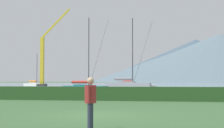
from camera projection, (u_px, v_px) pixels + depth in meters
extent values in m
plane|color=#385B33|center=(98.00, 115.00, 14.66)|extent=(1000.00, 1000.00, 0.00)
cube|color=gray|center=(160.00, 84.00, 149.62)|extent=(320.00, 246.00, 0.00)
cube|color=#284C23|center=(127.00, 94.00, 25.53)|extent=(80.00, 1.20, 1.08)
cube|color=red|center=(130.00, 85.00, 88.05)|extent=(6.21, 2.88, 0.94)
cone|color=red|center=(143.00, 85.00, 87.02)|extent=(1.13, 0.94, 0.80)
cube|color=#A52020|center=(129.00, 84.00, 88.17)|extent=(2.40, 1.73, 0.60)
cylinder|color=#333338|center=(132.00, 70.00, 88.11)|extent=(0.12, 0.12, 8.08)
cylinder|color=#333338|center=(128.00, 81.00, 88.36)|extent=(2.68, 0.48, 0.10)
cylinder|color=red|center=(128.00, 81.00, 88.36)|extent=(2.32, 0.70, 0.38)
cylinder|color=#333338|center=(137.00, 70.00, 87.67)|extent=(2.82, 0.43, 7.69)
cube|color=#9E9EA3|center=(129.00, 86.00, 59.15)|extent=(7.90, 3.11, 1.22)
cone|color=#9E9EA3|center=(154.00, 86.00, 58.17)|extent=(1.39, 1.11, 1.04)
cube|color=gray|center=(127.00, 84.00, 59.28)|extent=(2.99, 2.03, 0.78)
cylinder|color=#333338|center=(133.00, 52.00, 59.33)|extent=(0.16, 0.16, 12.34)
cylinder|color=#333338|center=(123.00, 79.00, 59.46)|extent=(3.49, 0.34, 0.13)
cylinder|color=gray|center=(123.00, 79.00, 59.46)|extent=(2.99, 0.66, 0.49)
cylinder|color=#333338|center=(143.00, 53.00, 58.91)|extent=(3.68, 0.25, 11.73)
cube|color=white|center=(35.00, 85.00, 82.56)|extent=(6.34, 3.90, 0.94)
cone|color=white|center=(46.00, 85.00, 80.93)|extent=(1.23, 1.09, 0.80)
cube|color=silver|center=(34.00, 84.00, 82.75)|extent=(2.58, 2.09, 0.60)
cylinder|color=#333338|center=(37.00, 69.00, 82.53)|extent=(0.12, 0.12, 7.94)
cylinder|color=#333338|center=(33.00, 81.00, 83.01)|extent=(2.59, 0.98, 0.10)
cylinder|color=orange|center=(33.00, 81.00, 83.01)|extent=(2.29, 1.10, 0.38)
cylinder|color=#333338|center=(41.00, 70.00, 81.84)|extent=(2.70, 0.95, 7.55)
cube|color=#19707A|center=(85.00, 89.00, 42.52)|extent=(5.92, 2.86, 0.89)
cone|color=#19707A|center=(109.00, 89.00, 41.47)|extent=(1.09, 0.91, 0.76)
cube|color=#16646E|center=(83.00, 87.00, 42.64)|extent=(2.31, 1.69, 0.57)
cylinder|color=#333338|center=(89.00, 53.00, 42.60)|extent=(0.11, 0.11, 9.34)
cylinder|color=#333338|center=(80.00, 82.00, 42.82)|extent=(2.54, 0.52, 0.10)
cylinder|color=red|center=(80.00, 82.00, 42.82)|extent=(2.20, 0.71, 0.36)
cylinder|color=#333338|center=(98.00, 55.00, 42.16)|extent=(2.67, 0.47, 8.88)
cylinder|color=#2D3347|center=(90.00, 117.00, 10.01)|extent=(0.14, 0.14, 0.85)
cylinder|color=#2D3347|center=(91.00, 116.00, 10.19)|extent=(0.14, 0.14, 0.85)
cylinder|color=maroon|center=(90.00, 94.00, 10.14)|extent=(0.36, 0.36, 0.55)
cylinder|color=maroon|center=(89.00, 94.00, 9.90)|extent=(0.09, 0.09, 0.50)
cylinder|color=maroon|center=(92.00, 93.00, 10.38)|extent=(0.09, 0.09, 0.50)
sphere|color=tan|center=(90.00, 81.00, 10.16)|extent=(0.22, 0.22, 0.22)
cube|color=#333338|center=(42.00, 86.00, 78.44)|extent=(2.00, 2.00, 0.80)
cube|color=gold|center=(42.00, 61.00, 78.76)|extent=(0.80, 0.80, 11.26)
cube|color=gold|center=(56.00, 23.00, 78.67)|extent=(7.00, 0.36, 6.98)
cone|color=#425666|center=(196.00, 61.00, 409.11)|extent=(253.82, 253.82, 53.59)
cone|color=slate|center=(220.00, 58.00, 404.31)|extent=(321.69, 321.69, 59.84)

